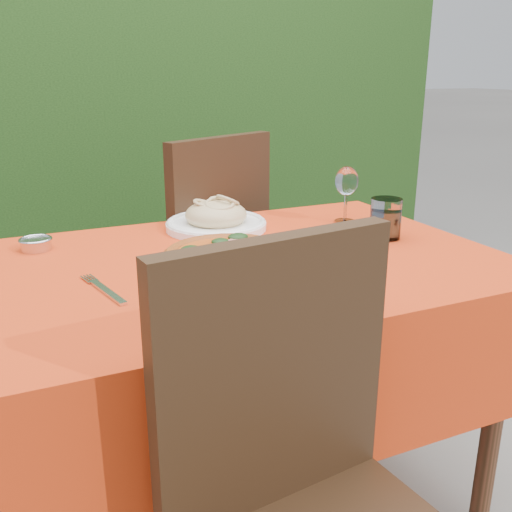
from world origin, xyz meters
name	(u,v)px	position (x,y,z in m)	size (l,w,h in m)	color
ground	(242,509)	(0.00, 0.00, 0.00)	(60.00, 60.00, 0.00)	#68635E
hedge	(112,130)	(0.00, 1.55, 0.92)	(3.20, 0.55, 1.78)	black
dining_table	(241,316)	(0.00, 0.00, 0.60)	(1.26, 0.86, 0.75)	#4E2919
chair_near	(310,499)	(-0.13, -0.58, 0.54)	(0.48, 0.48, 0.95)	black
chair_far	(201,255)	(0.10, 0.61, 0.56)	(0.59, 0.59, 0.98)	black
pizza_plate	(228,260)	(-0.06, -0.07, 0.78)	(0.36, 0.36, 0.06)	white
pasta_plate	(216,219)	(0.04, 0.28, 0.78)	(0.29, 0.29, 0.08)	white
water_glass	(385,221)	(0.43, 0.01, 0.80)	(0.08, 0.08, 0.11)	silver
wine_glass	(347,183)	(0.42, 0.20, 0.87)	(0.07, 0.07, 0.17)	white
fork	(108,292)	(-0.34, -0.10, 0.75)	(0.03, 0.22, 0.01)	silver
steel_ramekin	(36,245)	(-0.45, 0.28, 0.76)	(0.08, 0.08, 0.03)	silver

